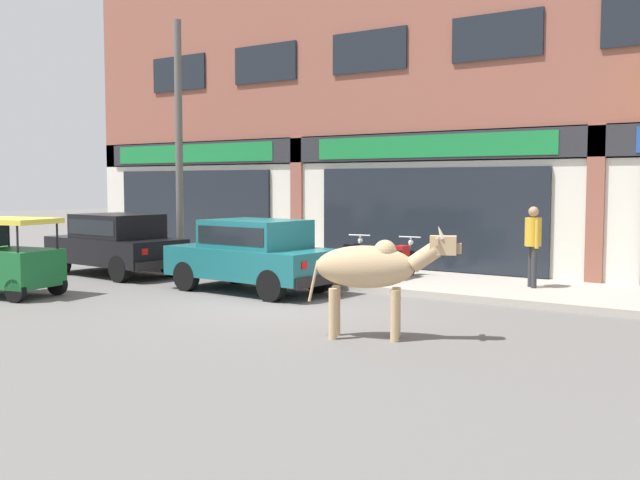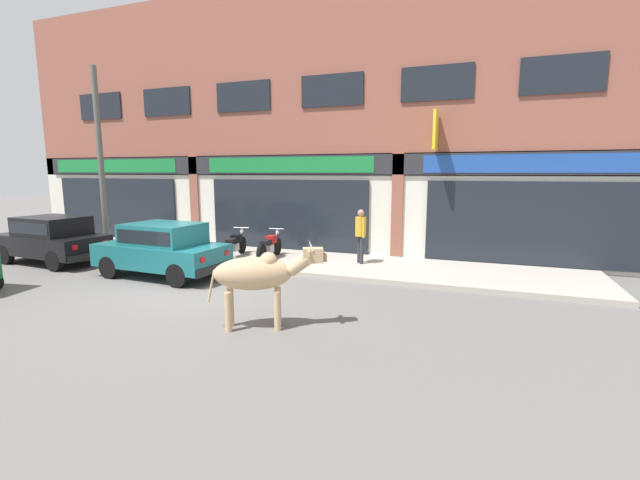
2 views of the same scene
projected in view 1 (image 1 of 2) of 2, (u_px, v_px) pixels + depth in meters
name	position (u px, v px, depth m)	size (l,w,h in m)	color
ground_plane	(290.00, 306.00, 13.34)	(90.00, 90.00, 0.00)	#605E5B
sidewalk	(395.00, 280.00, 16.42)	(19.00, 3.17, 0.13)	#A8A093
shop_building	(434.00, 94.00, 17.60)	(23.00, 1.40, 9.00)	#8E5142
cow	(372.00, 268.00, 10.49)	(2.00, 1.15, 1.61)	tan
car_0	(253.00, 252.00, 15.02)	(3.67, 1.76, 1.46)	black
car_1	(116.00, 241.00, 17.71)	(3.70, 1.84, 1.46)	black
auto_rickshaw	(8.00, 262.00, 14.45)	(2.10, 1.45, 1.52)	black
motorcycle_0	(349.00, 258.00, 16.68)	(0.58, 1.80, 0.88)	black
motorcycle_1	(398.00, 261.00, 16.14)	(0.52, 1.81, 0.88)	black
pedestrian	(533.00, 238.00, 14.71)	(0.35, 0.40, 1.60)	#2D2D33
utility_pole	(179.00, 145.00, 18.16)	(0.18, 0.18, 5.97)	#595651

